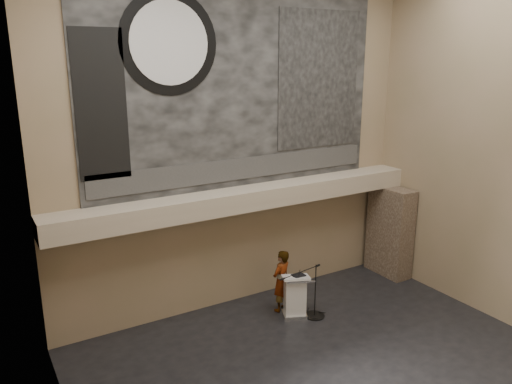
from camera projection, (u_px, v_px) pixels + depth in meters
floor at (334, 374)px, 10.41m from camera, size 10.00×10.00×0.00m
wall_back at (240, 145)px, 12.62m from camera, size 10.00×0.02×8.50m
wall_left at (62, 219)px, 6.83m from camera, size 0.02×8.00×8.50m
wall_right at (507, 151)px, 11.76m from camera, size 0.02×8.00×8.50m
soffit at (248, 198)px, 12.62m from camera, size 10.00×0.80×0.50m
sprinkler_left at (191, 219)px, 11.87m from camera, size 0.04×0.04×0.06m
sprinkler_right at (309, 199)px, 13.59m from camera, size 0.04×0.04×0.06m
banner at (240, 87)px, 12.21m from camera, size 8.00×0.05×5.00m
banner_text_strip at (241, 169)px, 12.71m from camera, size 7.76×0.02×0.55m
banner_clock_rim at (169, 43)px, 11.03m from camera, size 2.30×0.02×2.30m
banner_clock_face at (170, 43)px, 11.01m from camera, size 1.84×0.02×1.84m
banner_building_print at (319, 80)px, 13.34m from camera, size 2.60×0.02×3.60m
banner_brick_print at (101, 106)px, 10.58m from camera, size 1.10×0.02×3.20m
stone_pier at (390, 231)px, 14.96m from camera, size 0.60×1.40×2.70m
lectern at (295, 296)px, 12.62m from camera, size 0.80×0.70×1.13m
binder at (299, 275)px, 12.48m from camera, size 0.31×0.25×0.04m
papers at (293, 277)px, 12.40m from camera, size 0.30×0.35×0.00m
speaker_person at (281, 281)px, 12.85m from camera, size 0.70×0.58×1.65m
mic_stand at (313, 309)px, 12.66m from camera, size 1.46×0.52×1.42m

